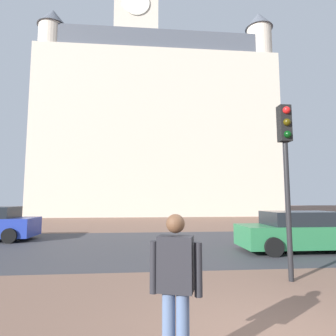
# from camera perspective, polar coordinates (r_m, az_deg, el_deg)

# --- Properties ---
(ground_plane) EXTENTS (120.00, 120.00, 0.00)m
(ground_plane) POSITION_cam_1_polar(r_m,az_deg,el_deg) (13.75, 2.01, -14.15)
(ground_plane) COLOR brown
(street_asphalt_strip) EXTENTS (120.00, 8.59, 0.00)m
(street_asphalt_strip) POSITION_cam_1_polar(r_m,az_deg,el_deg) (12.14, 3.03, -15.21)
(street_asphalt_strip) COLOR #38383D
(street_asphalt_strip) RESTS_ON ground_plane
(landmark_building) EXTENTS (26.99, 11.01, 33.20)m
(landmark_building) POSITION_cam_1_polar(r_m,az_deg,el_deg) (35.36, -2.74, 8.76)
(landmark_building) COLOR beige
(landmark_building) RESTS_ON ground_plane
(person_skater) EXTENTS (0.58, 0.37, 1.73)m
(person_skater) POSITION_cam_1_polar(r_m,az_deg,el_deg) (3.46, 1.59, -22.11)
(person_skater) COLOR slate
(person_skater) RESTS_ON ground_plane
(car_green) EXTENTS (4.47, 1.97, 1.43)m
(car_green) POSITION_cam_1_polar(r_m,az_deg,el_deg) (11.60, 25.30, -11.62)
(car_green) COLOR #287042
(car_green) RESTS_ON ground_plane
(traffic_light_pole) EXTENTS (0.28, 0.34, 4.19)m
(traffic_light_pole) POSITION_cam_1_polar(r_m,az_deg,el_deg) (7.40, 22.81, 2.38)
(traffic_light_pole) COLOR black
(traffic_light_pole) RESTS_ON ground_plane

